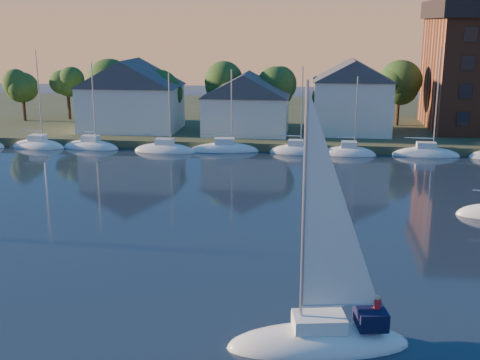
% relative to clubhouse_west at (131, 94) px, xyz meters
% --- Properties ---
extents(shoreline_land, '(160.00, 50.00, 2.00)m').
position_rel_clubhouse_west_xyz_m(shoreline_land, '(22.00, 17.00, -5.93)').
color(shoreline_land, '#374327').
rests_on(shoreline_land, ground).
extents(wooden_dock, '(120.00, 3.00, 1.00)m').
position_rel_clubhouse_west_xyz_m(wooden_dock, '(22.00, -6.00, -5.93)').
color(wooden_dock, brown).
rests_on(wooden_dock, ground).
extents(clubhouse_west, '(13.65, 9.45, 9.64)m').
position_rel_clubhouse_west_xyz_m(clubhouse_west, '(0.00, 0.00, 0.00)').
color(clubhouse_west, white).
rests_on(clubhouse_west, shoreline_land).
extents(clubhouse_centre, '(11.55, 8.40, 8.08)m').
position_rel_clubhouse_west_xyz_m(clubhouse_centre, '(16.00, -1.00, -0.80)').
color(clubhouse_centre, white).
rests_on(clubhouse_centre, shoreline_land).
extents(clubhouse_east, '(10.50, 8.40, 9.80)m').
position_rel_clubhouse_west_xyz_m(clubhouse_east, '(30.00, 1.00, 0.07)').
color(clubhouse_east, white).
rests_on(clubhouse_east, shoreline_land).
extents(tree_line, '(93.40, 5.40, 8.90)m').
position_rel_clubhouse_west_xyz_m(tree_line, '(24.00, 5.00, 1.24)').
color(tree_line, '#352718').
rests_on(tree_line, shoreline_land).
extents(moored_fleet, '(87.50, 2.40, 12.05)m').
position_rel_clubhouse_west_xyz_m(moored_fleet, '(22.00, -9.00, -5.83)').
color(moored_fleet, silver).
rests_on(moored_fleet, ground).
extents(hero_sailboat, '(9.35, 4.37, 14.04)m').
position_rel_clubhouse_west_xyz_m(hero_sailboat, '(25.43, -53.62, -5.34)').
color(hero_sailboat, silver).
rests_on(hero_sailboat, ground).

